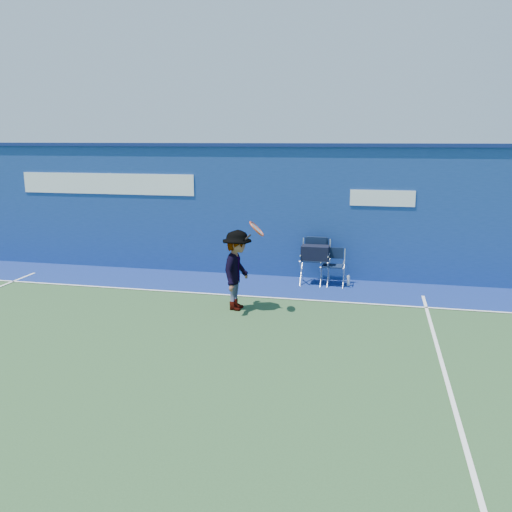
% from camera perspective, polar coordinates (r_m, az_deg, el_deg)
% --- Properties ---
extents(ground, '(80.00, 80.00, 0.00)m').
position_cam_1_polar(ground, '(8.61, -12.36, -9.76)').
color(ground, '#2A4A27').
rests_on(ground, ground).
extents(stadium_wall, '(24.00, 0.50, 3.08)m').
position_cam_1_polar(stadium_wall, '(12.98, -3.08, 5.03)').
color(stadium_wall, navy).
rests_on(stadium_wall, ground).
extents(out_of_bounds_strip, '(24.00, 1.80, 0.01)m').
position_cam_1_polar(out_of_bounds_strip, '(12.25, -4.36, -2.82)').
color(out_of_bounds_strip, navy).
rests_on(out_of_bounds_strip, ground).
extents(court_lines, '(24.00, 12.00, 0.01)m').
position_cam_1_polar(court_lines, '(9.11, -10.78, -8.35)').
color(court_lines, white).
rests_on(court_lines, out_of_bounds_strip).
extents(directors_chair_left, '(0.60, 0.56, 1.02)m').
position_cam_1_polar(directors_chair_left, '(12.11, 6.24, -0.94)').
color(directors_chair_left, silver).
rests_on(directors_chair_left, ground).
extents(directors_chair_right, '(0.49, 0.44, 0.82)m').
position_cam_1_polar(directors_chair_right, '(12.06, 8.05, -1.90)').
color(directors_chair_right, silver).
rests_on(directors_chair_right, ground).
extents(water_bottle, '(0.07, 0.07, 0.23)m').
position_cam_1_polar(water_bottle, '(12.11, 9.70, -2.59)').
color(water_bottle, silver).
rests_on(water_bottle, ground).
extents(tennis_player, '(0.88, 1.02, 1.73)m').
position_cam_1_polar(tennis_player, '(10.19, -1.98, -1.48)').
color(tennis_player, '#EA4738').
rests_on(tennis_player, ground).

